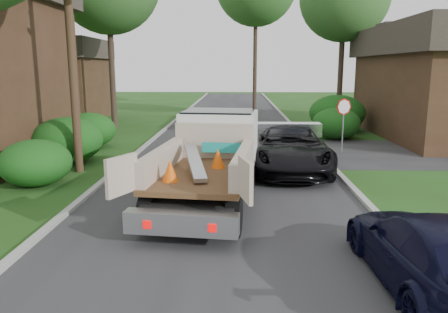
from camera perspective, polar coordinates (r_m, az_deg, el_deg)
ground at (r=11.44m, az=-0.44°, el=-8.00°), size 120.00×120.00×0.00m
road at (r=21.12m, az=0.59°, el=1.11°), size 8.00×90.00×0.02m
curb_left at (r=21.59m, az=-10.35°, el=1.30°), size 0.20×90.00×0.12m
curb_right at (r=21.43m, az=11.62°, el=1.17°), size 0.20×90.00×0.12m
stop_sign at (r=20.45m, az=15.34°, el=5.37°), size 0.71×0.32×2.48m
utility_pole at (r=16.88m, az=-19.44°, el=15.48°), size 2.42×1.25×10.00m
house_left_far at (r=35.61m, az=-21.56°, el=9.49°), size 7.56×7.56×6.00m
hedge_left_a at (r=15.58m, az=-23.42°, el=-0.75°), size 2.34×2.34×1.53m
hedge_left_b at (r=18.83m, az=-19.84°, el=2.02°), size 2.86×2.86×1.87m
hedge_left_c at (r=22.19m, az=-17.27°, el=3.30°), size 2.60×2.60×1.70m
hedge_right_a at (r=24.56m, az=14.44°, el=4.21°), size 2.60×2.60×1.70m
hedge_right_b at (r=27.59m, az=14.55°, el=5.50°), size 3.38×3.38×2.21m
flatbed_truck at (r=13.05m, az=-1.44°, el=0.60°), size 3.43×6.81×2.48m
black_pickup at (r=16.67m, az=8.56°, el=1.14°), size 3.11×6.27×1.71m
navy_suv at (r=8.56m, az=25.40°, el=-11.16°), size 2.05×4.76×1.36m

